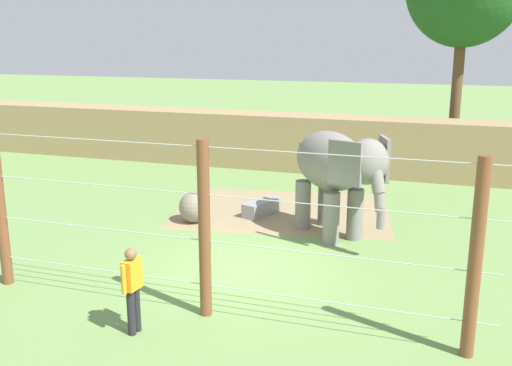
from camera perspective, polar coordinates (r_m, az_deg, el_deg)
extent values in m
plane|color=#6B8E4C|center=(14.07, -0.61, -8.28)|extent=(120.00, 120.00, 0.00)
cube|color=#937F5B|center=(18.53, 2.62, -2.71)|extent=(7.35, 5.85, 0.01)
cube|color=#997F56|center=(23.96, 7.90, 3.80)|extent=(36.00, 1.80, 2.26)
cylinder|color=gray|center=(15.98, 9.69, -3.04)|extent=(0.44, 0.44, 1.41)
cylinder|color=gray|center=(15.55, 7.38, -3.44)|extent=(0.44, 0.44, 1.41)
cylinder|color=gray|center=(17.11, 6.84, -1.79)|extent=(0.44, 0.44, 1.41)
cylinder|color=gray|center=(16.71, 4.63, -2.13)|extent=(0.44, 0.44, 1.41)
ellipsoid|color=gray|center=(15.99, 7.25, 2.19)|extent=(2.84, 2.84, 1.61)
ellipsoid|color=gray|center=(14.64, 10.86, 2.07)|extent=(1.48, 1.48, 1.16)
cube|color=gray|center=(15.08, 12.45, 2.34)|extent=(0.41, 0.88, 1.11)
cube|color=gray|center=(14.36, 8.70, 1.93)|extent=(0.88, 0.40, 1.11)
cylinder|color=gray|center=(14.40, 11.83, 0.13)|extent=(0.57, 0.57, 0.63)
cylinder|color=gray|center=(14.42, 12.03, -1.68)|extent=(0.44, 0.44, 0.59)
cylinder|color=gray|center=(14.47, 12.15, -3.33)|extent=(0.29, 0.29, 0.55)
cylinder|color=gray|center=(17.21, 4.53, 2.76)|extent=(0.29, 0.29, 0.80)
sphere|color=gray|center=(17.36, -6.06, -2.36)|extent=(0.93, 0.93, 0.93)
cylinder|color=brown|center=(13.80, -23.81, -2.21)|extent=(0.23, 0.23, 3.53)
cylinder|color=brown|center=(11.22, -5.09, -4.61)|extent=(0.23, 0.23, 3.53)
cylinder|color=brown|center=(10.39, 20.73, -7.06)|extent=(0.23, 0.23, 3.53)
cylinder|color=#B7B7BC|center=(11.62, -4.80, -9.92)|extent=(10.71, 0.02, 0.02)
cylinder|color=#B7B7BC|center=(11.28, -4.90, -5.65)|extent=(10.71, 0.02, 0.02)
cylinder|color=#B7B7BC|center=(11.00, -5.00, -1.14)|extent=(10.71, 0.02, 0.02)
cylinder|color=#B7B7BC|center=(10.80, -5.10, 3.57)|extent=(10.71, 0.02, 0.02)
cylinder|color=#232328|center=(11.18, -12.15, -12.33)|extent=(0.15, 0.15, 0.88)
cylinder|color=#232328|center=(11.29, -11.66, -12.02)|extent=(0.15, 0.15, 0.88)
cube|color=orange|center=(10.94, -12.09, -8.78)|extent=(0.26, 0.38, 0.56)
sphere|color=#846047|center=(10.79, -12.20, -6.82)|extent=(0.22, 0.22, 0.22)
cylinder|color=orange|center=(10.77, -12.85, -9.21)|extent=(0.10, 0.10, 0.54)
cylinder|color=orange|center=(11.12, -11.35, -8.36)|extent=(0.10, 0.10, 0.54)
cube|color=black|center=(11.26, -11.58, -9.29)|extent=(0.02, 0.07, 0.14)
cube|color=gray|center=(18.06, 0.57, -2.43)|extent=(0.95, 1.49, 0.44)
cylinder|color=brown|center=(26.11, 18.99, 7.51)|extent=(0.44, 0.44, 5.41)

